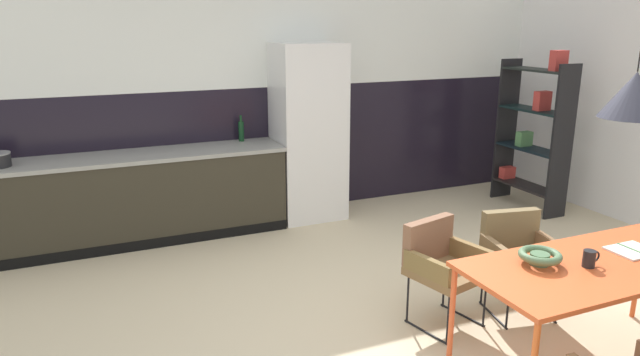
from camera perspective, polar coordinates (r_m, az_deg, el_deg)
The scene contains 14 objects.
ground_plane at distance 4.14m, azimuth 7.89°, elevation -16.07°, with size 9.58×9.58×0.00m, color beige.
back_wall_splashback_dark at distance 6.52m, azimuth -5.91°, elevation 2.73°, with size 7.37×0.12×1.45m, color black.
back_wall_panel_upper at distance 6.36m, azimuth -6.29°, elevation 15.56°, with size 7.37×0.12×1.45m, color white.
kitchen_counter at distance 5.97m, azimuth -20.92°, elevation -2.22°, with size 3.62×0.63×0.89m.
refrigerator_column at distance 6.28m, azimuth -1.18°, elevation 4.58°, with size 0.72×0.60×1.93m, color silver.
dining_table at distance 3.93m, azimuth 26.39°, elevation -8.13°, with size 1.75×0.77×0.74m.
armchair_by_stool at distance 4.56m, azimuth 19.19°, elevation -6.67°, with size 0.56×0.55×0.76m.
armchair_corner_seat at distance 4.24m, azimuth 11.99°, elevation -7.89°, with size 0.58×0.57×0.76m.
fruit_bowl at distance 3.70m, azimuth 21.19°, elevation -7.31°, with size 0.26×0.26×0.08m.
open_book at distance 4.17m, azimuth 28.86°, elevation -6.39°, with size 0.28×0.24×0.02m.
mug_tall_blue at distance 3.79m, azimuth 25.41°, elevation -7.30°, with size 0.12×0.07×0.10m.
bottle_wine_green at distance 6.23m, azimuth -7.90°, elevation 4.73°, with size 0.06×0.06×0.28m.
open_shelf_unit at distance 7.06m, azimuth 20.58°, elevation 4.58°, with size 0.30×0.93×1.85m.
pendant_lamp_over_table_near at distance 3.64m, azimuth 28.97°, elevation 7.31°, with size 0.36×0.36×1.21m.
Camera 1 is at (-1.88, -2.99, 2.16)m, focal length 31.92 mm.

